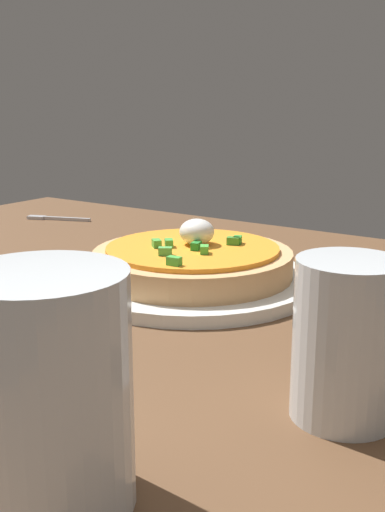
{
  "coord_description": "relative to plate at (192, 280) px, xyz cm",
  "views": [
    {
      "loc": [
        -38.42,
        40.89,
        21.57
      ],
      "look_at": [
        -3.88,
        -9.89,
        5.81
      ],
      "focal_mm": 43.36,
      "sensor_mm": 36.0,
      "label": 1
    }
  ],
  "objects": [
    {
      "name": "fork",
      "position": [
        38.81,
        -17.24,
        -0.37
      ],
      "size": [
        10.37,
        4.66,
        0.5
      ],
      "rotation": [
        0.0,
        0.0,
        0.36
      ],
      "color": "#B7B7BC",
      "rests_on": "dining_table"
    },
    {
      "name": "pizza",
      "position": [
        0.0,
        -0.03,
        2.18
      ],
      "size": [
        20.52,
        20.52,
        5.72
      ],
      "color": "tan",
      "rests_on": "plate"
    },
    {
      "name": "cup_far",
      "position": [
        -22.76,
        17.12,
        3.97
      ],
      "size": [
        6.44,
        6.44,
        9.93
      ],
      "color": "silver",
      "rests_on": "dining_table"
    },
    {
      "name": "dining_table",
      "position": [
        3.88,
        9.89,
        -1.91
      ],
      "size": [
        106.44,
        85.99,
        2.58
      ],
      "primitive_type": "cube",
      "color": "brown",
      "rests_on": "ground"
    },
    {
      "name": "plate",
      "position": [
        0.0,
        0.0,
        0.0
      ],
      "size": [
        25.19,
        25.19,
        1.24
      ],
      "primitive_type": "cylinder",
      "color": "white",
      "rests_on": "dining_table"
    },
    {
      "name": "cup_near",
      "position": [
        -14.29,
        32.98,
        4.51
      ],
      "size": [
        8.0,
        8.0,
        11.58
      ],
      "color": "silver",
      "rests_on": "dining_table"
    }
  ]
}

